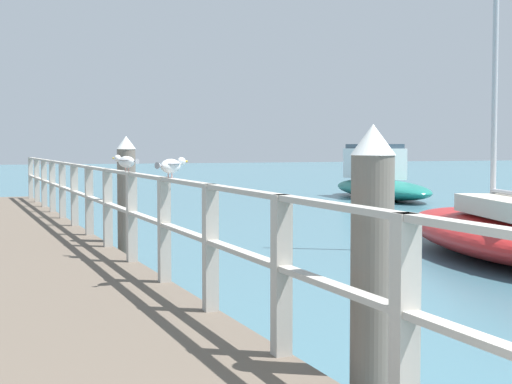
{
  "coord_description": "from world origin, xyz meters",
  "views": [
    {
      "loc": [
        -0.85,
        -1.11,
        1.93
      ],
      "look_at": [
        3.78,
        10.9,
        1.17
      ],
      "focal_mm": 56.45,
      "sensor_mm": 36.0,
      "label": 1
    }
  ],
  "objects_px": {
    "dock_piling_near": "(372,282)",
    "seagull_foreground": "(171,165)",
    "dock_piling_far": "(127,203)",
    "seagull_background": "(126,161)",
    "boat_1": "(379,180)",
    "boat_3": "(502,231)"
  },
  "relations": [
    {
      "from": "dock_piling_near",
      "to": "seagull_foreground",
      "type": "bearing_deg",
      "value": 95.95
    },
    {
      "from": "boat_1",
      "to": "boat_3",
      "type": "xyz_separation_m",
      "value": [
        -5.61,
        -14.03,
        -0.21
      ]
    },
    {
      "from": "boat_1",
      "to": "boat_3",
      "type": "height_order",
      "value": "boat_3"
    },
    {
      "from": "dock_piling_near",
      "to": "dock_piling_far",
      "type": "bearing_deg",
      "value": 90.0
    },
    {
      "from": "dock_piling_far",
      "to": "boat_3",
      "type": "bearing_deg",
      "value": -7.06
    },
    {
      "from": "dock_piling_far",
      "to": "seagull_foreground",
      "type": "height_order",
      "value": "dock_piling_far"
    },
    {
      "from": "dock_piling_far",
      "to": "boat_1",
      "type": "relative_size",
      "value": 0.29
    },
    {
      "from": "seagull_foreground",
      "to": "dock_piling_near",
      "type": "bearing_deg",
      "value": -28.4
    },
    {
      "from": "seagull_foreground",
      "to": "boat_3",
      "type": "distance_m",
      "value": 7.57
    },
    {
      "from": "dock_piling_far",
      "to": "seagull_background",
      "type": "distance_m",
      "value": 1.97
    },
    {
      "from": "dock_piling_near",
      "to": "seagull_foreground",
      "type": "height_order",
      "value": "dock_piling_near"
    },
    {
      "from": "seagull_background",
      "to": "boat_3",
      "type": "distance_m",
      "value": 6.94
    },
    {
      "from": "seagull_background",
      "to": "boat_1",
      "type": "relative_size",
      "value": 0.06
    },
    {
      "from": "seagull_background",
      "to": "boat_1",
      "type": "height_order",
      "value": "boat_1"
    },
    {
      "from": "seagull_background",
      "to": "boat_3",
      "type": "relative_size",
      "value": 0.06
    },
    {
      "from": "dock_piling_far",
      "to": "seagull_foreground",
      "type": "xyz_separation_m",
      "value": [
        -0.37,
        -4.0,
        0.68
      ]
    },
    {
      "from": "seagull_foreground",
      "to": "boat_3",
      "type": "bearing_deg",
      "value": 81.18
    },
    {
      "from": "seagull_background",
      "to": "seagull_foreground",
      "type": "bearing_deg",
      "value": -118.67
    },
    {
      "from": "dock_piling_near",
      "to": "boat_3",
      "type": "bearing_deg",
      "value": 46.9
    },
    {
      "from": "dock_piling_near",
      "to": "seagull_foreground",
      "type": "xyz_separation_m",
      "value": [
        -0.37,
        3.58,
        0.68
      ]
    },
    {
      "from": "dock_piling_near",
      "to": "boat_1",
      "type": "bearing_deg",
      "value": 60.12
    },
    {
      "from": "seagull_background",
      "to": "boat_3",
      "type": "xyz_separation_m",
      "value": [
        6.75,
        1.02,
        -1.28
      ]
    }
  ]
}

